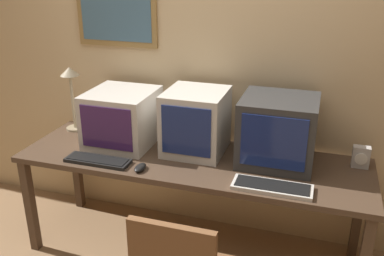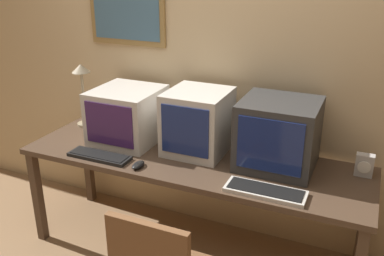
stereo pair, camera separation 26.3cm
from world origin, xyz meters
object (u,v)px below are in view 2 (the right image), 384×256
Objects in this scene: monitor_right at (278,134)px; desk_lamp at (82,82)px; desk_clock at (364,165)px; monitor_center at (198,122)px; keyboard_main at (99,156)px; keyboard_side at (265,191)px; monitor_left at (127,115)px; mouse_near_keyboard at (138,165)px.

desk_lamp is at bearing 176.66° from monitor_right.
desk_clock is 1.99m from desk_lamp.
desk_clock is (1.02, 0.07, -0.14)m from monitor_center.
desk_lamp is (-0.43, 0.44, 0.32)m from keyboard_main.
keyboard_side is at bearing -32.95° from monitor_center.
keyboard_main is 1.60m from desk_clock.
keyboard_main is at bearing -45.58° from desk_lamp.
monitor_left reaches higher than desk_clock.
keyboard_side is at bearing -137.74° from desk_clock.
desk_lamp is at bearing 147.82° from mouse_near_keyboard.
keyboard_side is 0.78m from mouse_near_keyboard.
mouse_near_keyboard reaches higher than keyboard_side.
monitor_right is 0.41m from keyboard_side.
keyboard_side is 1.60m from desk_lamp.
monitor_center is at bearing -5.14° from desk_lamp.
mouse_near_keyboard is at bearing -122.30° from monitor_center.
desk_lamp reaches higher than mouse_near_keyboard.
desk_clock reaches higher than keyboard_side.
monitor_center is at bearing -176.06° from desk_clock.
keyboard_main is (-0.53, -0.35, -0.19)m from monitor_center.
mouse_near_keyboard is at bearing -179.04° from keyboard_side.
monitor_left is at bearing -176.31° from desk_clock.
mouse_near_keyboard is at bearing -50.95° from monitor_left.
monitor_right is 1.03× the size of keyboard_side.
keyboard_side is 3.80× the size of mouse_near_keyboard.
mouse_near_keyboard is (0.28, -0.34, -0.17)m from monitor_left.
desk_clock is at bearing 15.33° from keyboard_main.
monitor_left is 3.34× the size of desk_clock.
desk_clock is at bearing 42.26° from keyboard_side.
keyboard_main is at bearing -92.91° from monitor_left.
monitor_center reaches higher than keyboard_main.
mouse_near_keyboard is at bearing -153.97° from monitor_right.
monitor_center is at bearing 179.98° from monitor_right.
monitor_center is (0.51, 0.03, 0.02)m from monitor_left.
monitor_left is at bearing -14.37° from desk_lamp.
monitor_left is 0.37m from keyboard_main.
monitor_right is 1.09× the size of keyboard_main.
keyboard_main is (-0.02, -0.32, -0.17)m from monitor_left.
monitor_right is at bearing -0.02° from monitor_center.
keyboard_side is at bearing -17.19° from monitor_left.
desk_clock is 0.29× the size of desk_lamp.
monitor_right reaches higher than monitor_center.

